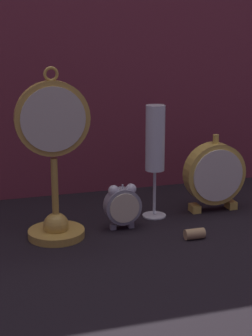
{
  "coord_description": "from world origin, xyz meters",
  "views": [
    {
      "loc": [
        -0.35,
        -1.05,
        0.44
      ],
      "look_at": [
        0.0,
        0.08,
        0.13
      ],
      "focal_mm": 60.0,
      "sensor_mm": 36.0,
      "label": 1
    }
  ],
  "objects_px": {
    "mantel_clock_silver": "(215,174)",
    "champagne_flute": "(155,146)",
    "wine_cork": "(195,234)",
    "pocket_watch_on_stand": "(54,169)",
    "alarm_clock_twin_bell": "(123,204)"
  },
  "relations": [
    {
      "from": "mantel_clock_silver",
      "to": "wine_cork",
      "type": "height_order",
      "value": "mantel_clock_silver"
    },
    {
      "from": "pocket_watch_on_stand",
      "to": "champagne_flute",
      "type": "xyz_separation_m",
      "value": [
        0.24,
        0.06,
        0.02
      ]
    },
    {
      "from": "champagne_flute",
      "to": "wine_cork",
      "type": "distance_m",
      "value": 0.22
    },
    {
      "from": "pocket_watch_on_stand",
      "to": "wine_cork",
      "type": "bearing_deg",
      "value": -19.0
    },
    {
      "from": "pocket_watch_on_stand",
      "to": "alarm_clock_twin_bell",
      "type": "distance_m",
      "value": 0.17
    },
    {
      "from": "champagne_flute",
      "to": "wine_cork",
      "type": "relative_size",
      "value": 6.14
    },
    {
      "from": "alarm_clock_twin_bell",
      "to": "mantel_clock_silver",
      "type": "height_order",
      "value": "mantel_clock_silver"
    },
    {
      "from": "pocket_watch_on_stand",
      "to": "alarm_clock_twin_bell",
      "type": "height_order",
      "value": "pocket_watch_on_stand"
    },
    {
      "from": "mantel_clock_silver",
      "to": "champagne_flute",
      "type": "bearing_deg",
      "value": 179.28
    },
    {
      "from": "mantel_clock_silver",
      "to": "wine_cork",
      "type": "distance_m",
      "value": 0.21
    },
    {
      "from": "mantel_clock_silver",
      "to": "champagne_flute",
      "type": "height_order",
      "value": "champagne_flute"
    },
    {
      "from": "pocket_watch_on_stand",
      "to": "wine_cork",
      "type": "distance_m",
      "value": 0.32
    },
    {
      "from": "pocket_watch_on_stand",
      "to": "mantel_clock_silver",
      "type": "height_order",
      "value": "pocket_watch_on_stand"
    },
    {
      "from": "wine_cork",
      "to": "alarm_clock_twin_bell",
      "type": "bearing_deg",
      "value": 141.5
    },
    {
      "from": "pocket_watch_on_stand",
      "to": "mantel_clock_silver",
      "type": "distance_m",
      "value": 0.4
    }
  ]
}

